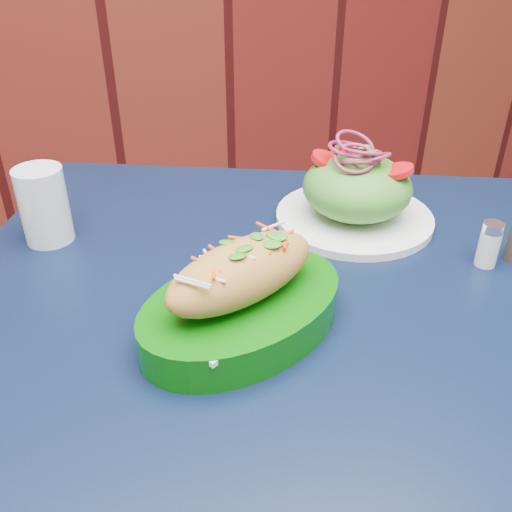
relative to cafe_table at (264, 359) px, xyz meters
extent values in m
cube|color=black|center=(0.00, 0.00, 0.07)|extent=(1.04, 1.04, 0.03)
cylinder|color=black|center=(-0.19, 0.43, -0.30)|extent=(0.04, 0.04, 0.72)
cylinder|color=black|center=(0.43, 0.19, -0.30)|extent=(0.04, 0.04, 0.72)
cube|color=white|center=(-0.04, -0.04, 0.13)|extent=(0.22, 0.19, 0.01)
ellipsoid|color=gold|center=(-0.04, -0.04, 0.16)|extent=(0.20, 0.15, 0.07)
cylinder|color=white|center=(0.19, 0.16, 0.09)|extent=(0.23, 0.23, 0.01)
ellipsoid|color=#4C992D|center=(0.19, 0.16, 0.14)|extent=(0.16, 0.16, 0.09)
cylinder|color=red|center=(0.23, 0.13, 0.18)|extent=(0.05, 0.05, 0.01)
cylinder|color=red|center=(0.15, 0.19, 0.18)|extent=(0.05, 0.05, 0.01)
cylinder|color=red|center=(0.19, 0.21, 0.18)|extent=(0.05, 0.05, 0.01)
torus|color=#96204F|center=(0.19, 0.16, 0.19)|extent=(0.06, 0.06, 0.01)
torus|color=#96204F|center=(0.19, 0.16, 0.20)|extent=(0.06, 0.06, 0.01)
torus|color=#96204F|center=(0.19, 0.16, 0.20)|extent=(0.06, 0.06, 0.01)
torus|color=#96204F|center=(0.19, 0.16, 0.20)|extent=(0.06, 0.06, 0.01)
torus|color=#96204F|center=(0.19, 0.16, 0.21)|extent=(0.06, 0.06, 0.01)
torus|color=#96204F|center=(0.19, 0.16, 0.21)|extent=(0.06, 0.06, 0.01)
cylinder|color=silver|center=(-0.25, 0.23, 0.14)|extent=(0.07, 0.07, 0.11)
cylinder|color=white|center=(0.30, 0.00, 0.11)|extent=(0.03, 0.03, 0.05)
cylinder|color=silver|center=(0.30, 0.00, 0.14)|extent=(0.03, 0.03, 0.01)
camera|label=1|loc=(-0.16, -0.52, 0.49)|focal=40.00mm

